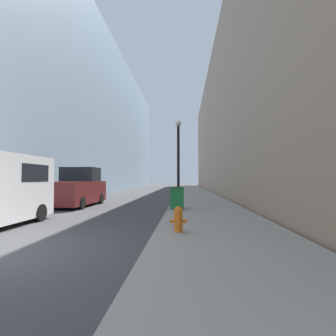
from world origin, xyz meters
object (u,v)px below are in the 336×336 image
object	(u,v)px
trash_bin	(177,198)
pickup_truck	(76,189)
fire_hydrant	(178,218)
lamppost	(178,159)

from	to	relation	value
trash_bin	pickup_truck	distance (m)	6.49
pickup_truck	trash_bin	bearing A→B (deg)	-21.32
fire_hydrant	lamppost	world-z (taller)	lamppost
lamppost	pickup_truck	xyz separation A→B (m)	(-5.99, -1.41, -1.88)
lamppost	pickup_truck	size ratio (longest dim) A/B	1.03
lamppost	fire_hydrant	bearing A→B (deg)	-88.51
fire_hydrant	lamppost	size ratio (longest dim) A/B	0.14
trash_bin	pickup_truck	bearing A→B (deg)	158.68
lamppost	trash_bin	bearing A→B (deg)	-89.35
trash_bin	lamppost	world-z (taller)	lamppost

